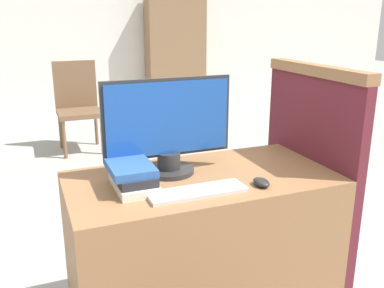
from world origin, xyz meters
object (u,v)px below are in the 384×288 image
at_px(far_chair, 78,103).
at_px(keyboard, 197,192).
at_px(book_stack, 133,176).
at_px(mouse, 261,182).
at_px(monitor, 168,128).

bearing_deg(far_chair, keyboard, -36.61).
bearing_deg(book_stack, mouse, -19.05).
distance_m(book_stack, far_chair, 3.02).
relative_size(keyboard, mouse, 4.30).
xyz_separation_m(keyboard, mouse, (0.27, -0.02, 0.01)).
xyz_separation_m(keyboard, book_stack, (-0.22, 0.15, 0.04)).
relative_size(monitor, mouse, 6.28).
distance_m(monitor, mouse, 0.45).
xyz_separation_m(monitor, far_chair, (-0.04, 2.89, -0.42)).
relative_size(monitor, far_chair, 0.60).
bearing_deg(mouse, monitor, 136.19).
distance_m(monitor, keyboard, 0.33).
xyz_separation_m(monitor, book_stack, (-0.19, -0.12, -0.15)).
height_order(keyboard, far_chair, far_chair).
height_order(book_stack, far_chair, far_chair).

